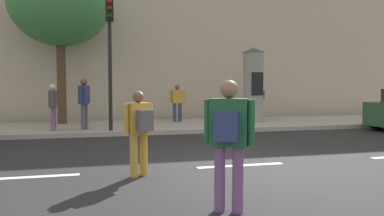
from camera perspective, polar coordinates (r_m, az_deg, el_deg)
The scene contains 13 objects.
ground_plane at distance 7.57m, azimuth 7.51°, elevation -8.79°, with size 80.00×80.00×0.00m, color #232326.
sidewalk_curb at distance 14.23m, azimuth -2.89°, elevation -2.74°, with size 36.00×4.00×0.15m, color #9E9B93.
lane_markings at distance 7.57m, azimuth 7.51°, elevation -8.76°, with size 25.80×0.16×0.01m.
building_backdrop at distance 19.24m, azimuth -5.85°, elevation 10.88°, with size 36.00×5.00×8.21m, color #B7A893.
traffic_light at distance 12.21m, azimuth -12.55°, elevation 9.95°, with size 0.24×0.45×4.24m.
poster_column at distance 15.03m, azimuth 9.41°, elevation 3.61°, with size 0.89×0.89×2.99m.
street_tree at distance 15.29m, azimuth -19.68°, elevation 14.83°, with size 3.72×3.72×6.13m.
pedestrian_in_light_jacket at distance 6.56m, azimuth -8.11°, elevation -2.80°, with size 0.54×0.50×1.51m.
pedestrian_in_red_top at distance 4.65m, azimuth 5.67°, elevation -3.96°, with size 0.57×0.51×1.67m.
pedestrian_tallest at distance 14.98m, azimuth -2.28°, elevation 1.22°, with size 0.65×0.34×1.50m.
pedestrian_with_backpack at distance 12.79m, azimuth -20.62°, elevation 0.69°, with size 0.25×0.67×1.51m.
pedestrian_near_pole at distance 12.77m, azimuth -16.28°, elevation 1.28°, with size 0.37×0.59×1.70m.
pedestrian_in_dark_shirt at distance 16.46m, azimuth 10.24°, elevation 1.70°, with size 0.53×0.56×1.62m.
Camera 1 is at (-2.72, -6.88, 1.59)m, focal length 34.62 mm.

